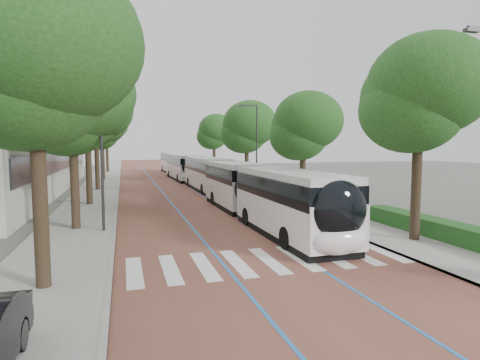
{
  "coord_description": "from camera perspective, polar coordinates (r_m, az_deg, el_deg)",
  "views": [
    {
      "loc": [
        -5.08,
        -13.14,
        4.44
      ],
      "look_at": [
        1.45,
        9.19,
        2.4
      ],
      "focal_mm": 30.0,
      "sensor_mm": 36.0,
      "label": 1
    }
  ],
  "objects": [
    {
      "name": "ground",
      "position": [
        14.76,
        4.73,
        -12.5
      ],
      "size": [
        160.0,
        160.0,
        0.0
      ],
      "primitive_type": "plane",
      "color": "#51544C",
      "rests_on": "ground"
    },
    {
      "name": "road",
      "position": [
        53.56,
        -10.8,
        0.17
      ],
      "size": [
        11.0,
        140.0,
        0.02
      ],
      "primitive_type": "cube",
      "color": "brown",
      "rests_on": "ground"
    },
    {
      "name": "sidewalk_left",
      "position": [
        53.37,
        -18.84,
        0.03
      ],
      "size": [
        4.0,
        140.0,
        0.12
      ],
      "primitive_type": "cube",
      "color": "gray",
      "rests_on": "ground"
    },
    {
      "name": "sidewalk_right",
      "position": [
        54.78,
        -2.97,
        0.41
      ],
      "size": [
        4.0,
        140.0,
        0.12
      ],
      "primitive_type": "cube",
      "color": "gray",
      "rests_on": "ground"
    },
    {
      "name": "kerb_left",
      "position": [
        53.32,
        -16.8,
        0.08
      ],
      "size": [
        0.2,
        140.0,
        0.14
      ],
      "primitive_type": "cube",
      "color": "gray",
      "rests_on": "ground"
    },
    {
      "name": "kerb_right",
      "position": [
        54.37,
        -4.92,
        0.37
      ],
      "size": [
        0.2,
        140.0,
        0.14
      ],
      "primitive_type": "cube",
      "color": "gray",
      "rests_on": "ground"
    },
    {
      "name": "zebra_crossing",
      "position": [
        15.72,
        4.09,
        -11.31
      ],
      "size": [
        10.55,
        3.6,
        0.01
      ],
      "color": "silver",
      "rests_on": "ground"
    },
    {
      "name": "lane_line_left",
      "position": [
        53.43,
        -12.51,
        0.15
      ],
      "size": [
        0.12,
        126.0,
        0.01
      ],
      "primitive_type": "cube",
      "color": "#2468B6",
      "rests_on": "road"
    },
    {
      "name": "lane_line_right",
      "position": [
        53.73,
        -9.1,
        0.23
      ],
      "size": [
        0.12,
        126.0,
        0.01
      ],
      "primitive_type": "cube",
      "color": "#2468B6",
      "rests_on": "road"
    },
    {
      "name": "hedge",
      "position": [
        19.72,
        30.47,
        -7.15
      ],
      "size": [
        1.2,
        14.0,
        0.8
      ],
      "primitive_type": "cube",
      "color": "#163F16",
      "rests_on": "sidewalk_right"
    },
    {
      "name": "streetlight_far",
      "position": [
        37.03,
        2.13,
        5.59
      ],
      "size": [
        1.82,
        0.2,
        8.0
      ],
      "color": "#2B2B2E",
      "rests_on": "sidewalk_right"
    },
    {
      "name": "lamp_post_left",
      "position": [
        21.16,
        -19.11,
        3.87
      ],
      "size": [
        0.14,
        0.14,
        8.0
      ],
      "primitive_type": "cylinder",
      "color": "#2B2B2E",
      "rests_on": "sidewalk_left"
    },
    {
      "name": "trees_left",
      "position": [
        39.21,
        -20.03,
        8.41
      ],
      "size": [
        6.49,
        61.03,
        10.25
      ],
      "color": "black",
      "rests_on": "ground"
    },
    {
      "name": "trees_right",
      "position": [
        37.52,
        3.66,
        7.51
      ],
      "size": [
        5.81,
        47.26,
        8.77
      ],
      "color": "black",
      "rests_on": "ground"
    },
    {
      "name": "lead_bus",
      "position": [
        23.07,
        3.15,
        -2.0
      ],
      "size": [
        2.77,
        18.43,
        3.2
      ],
      "rotation": [
        0.0,
        0.0,
        0.01
      ],
      "color": "black",
      "rests_on": "ground"
    },
    {
      "name": "bus_queued_0",
      "position": [
        39.02,
        -4.6,
        0.85
      ],
      "size": [
        2.68,
        12.43,
        3.2
      ],
      "rotation": [
        0.0,
        0.0,
        0.01
      ],
      "color": "white",
      "rests_on": "ground"
    },
    {
      "name": "bus_queued_1",
      "position": [
        51.64,
        -8.11,
        1.83
      ],
      "size": [
        2.92,
        12.47,
        3.2
      ],
      "rotation": [
        0.0,
        0.0,
        0.03
      ],
      "color": "white",
      "rests_on": "ground"
    },
    {
      "name": "bus_queued_2",
      "position": [
        64.39,
        -9.46,
        2.43
      ],
      "size": [
        2.87,
        12.46,
        3.2
      ],
      "rotation": [
        0.0,
        0.0,
        0.03
      ],
      "color": "white",
      "rests_on": "ground"
    }
  ]
}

